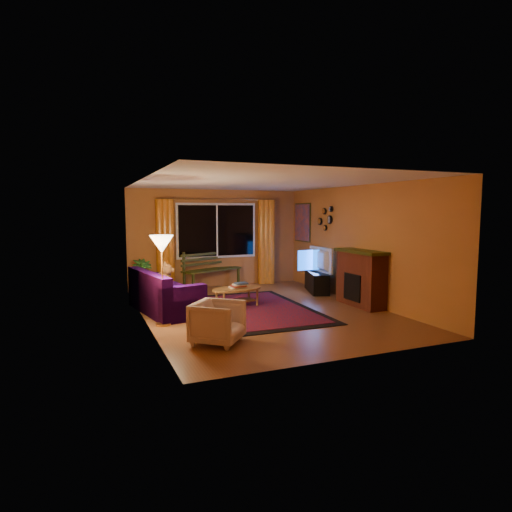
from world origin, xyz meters
name	(u,v)px	position (x,y,z in m)	size (l,w,h in m)	color
floor	(262,311)	(0.00, 0.00, -0.01)	(4.50, 6.00, 0.02)	brown
ceiling	(262,182)	(0.00, 0.00, 2.51)	(4.50, 6.00, 0.02)	white
wall_back	(216,238)	(0.00, 3.01, 1.25)	(4.50, 0.02, 2.50)	#BE7537
wall_left	(143,251)	(-2.26, 0.00, 1.25)	(0.02, 6.00, 2.50)	#BE7537
wall_right	(359,244)	(2.26, 0.00, 1.25)	(0.02, 6.00, 2.50)	#BE7537
window	(217,231)	(0.00, 2.94, 1.45)	(2.00, 0.02, 1.30)	black
curtain_rod	(217,199)	(0.00, 2.90, 2.25)	(0.03, 0.03, 3.20)	#BF8C3F
curtain_left	(165,245)	(-1.35, 2.88, 1.12)	(0.36, 0.36, 2.24)	orange
curtain_right	(266,242)	(1.35, 2.88, 1.12)	(0.36, 0.36, 2.24)	orange
bench	(212,279)	(-0.22, 2.67, 0.24)	(1.60, 0.47, 0.48)	#30340A
potted_plant	(142,277)	(-1.99, 2.44, 0.42)	(0.47, 0.47, 0.84)	#235B1E
sofa	(165,291)	(-1.78, 0.61, 0.40)	(0.85, 1.98, 0.80)	#1E0344
dog	(163,277)	(-1.73, 1.06, 0.62)	(0.30, 0.41, 0.45)	#A26B3B
armchair	(218,320)	(-1.43, -1.70, 0.35)	(0.67, 0.63, 0.69)	beige
floor_lamp	(162,280)	(-2.00, -0.37, 0.78)	(0.26, 0.26, 1.55)	#BF8C3F
rug	(255,309)	(-0.09, 0.12, 0.01)	(2.12, 3.35, 0.02)	maroon
coffee_table	(237,297)	(-0.34, 0.50, 0.19)	(1.07, 1.07, 0.39)	#9D6C36
tv_console	(317,282)	(2.00, 1.29, 0.24)	(0.39, 1.16, 0.48)	black
television	(317,260)	(2.00, 1.29, 0.78)	(1.04, 0.14, 0.60)	black
fireplace	(361,279)	(2.05, -0.40, 0.55)	(0.40, 1.20, 1.10)	maroon
mirror_cluster	(325,217)	(2.21, 1.30, 1.80)	(0.06, 0.60, 0.56)	black
painting	(302,222)	(2.22, 2.45, 1.65)	(0.04, 0.76, 0.96)	#D34D1D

